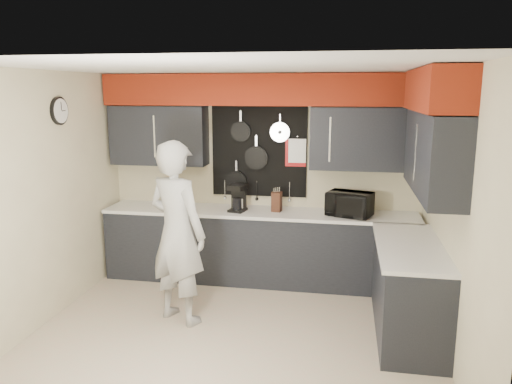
% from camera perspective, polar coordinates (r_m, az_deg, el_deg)
% --- Properties ---
extents(ground, '(4.00, 4.00, 0.00)m').
position_cam_1_polar(ground, '(5.21, -2.48, -15.82)').
color(ground, '#B7A78E').
rests_on(ground, ground).
extents(back_wall_assembly, '(4.00, 0.36, 2.60)m').
position_cam_1_polar(back_wall_assembly, '(6.21, 0.70, 8.00)').
color(back_wall_assembly, beige).
rests_on(back_wall_assembly, ground).
extents(right_wall_assembly, '(0.36, 3.50, 2.60)m').
position_cam_1_polar(right_wall_assembly, '(4.87, 19.96, 5.52)').
color(right_wall_assembly, beige).
rests_on(right_wall_assembly, ground).
extents(left_wall_assembly, '(0.05, 3.50, 2.60)m').
position_cam_1_polar(left_wall_assembly, '(5.55, -23.11, -0.41)').
color(left_wall_assembly, beige).
rests_on(left_wall_assembly, ground).
extents(base_cabinets, '(3.95, 2.20, 0.92)m').
position_cam_1_polar(base_cabinets, '(5.99, 4.49, -7.35)').
color(base_cabinets, black).
rests_on(base_cabinets, ground).
extents(microwave, '(0.60, 0.49, 0.28)m').
position_cam_1_polar(microwave, '(6.05, 10.64, -1.36)').
color(microwave, black).
rests_on(microwave, base_cabinets).
extents(knife_block, '(0.13, 0.13, 0.25)m').
position_cam_1_polar(knife_block, '(6.17, 2.38, -1.11)').
color(knife_block, '#331710').
rests_on(knife_block, base_cabinets).
extents(utensil_crock, '(0.12, 0.12, 0.15)m').
position_cam_1_polar(utensil_crock, '(6.26, -1.79, -1.37)').
color(utensil_crock, white).
rests_on(utensil_crock, base_cabinets).
extents(coffee_maker, '(0.23, 0.26, 0.34)m').
position_cam_1_polar(coffee_maker, '(6.19, -2.08, -0.59)').
color(coffee_maker, black).
rests_on(coffee_maker, base_cabinets).
extents(person, '(0.83, 0.71, 1.91)m').
position_cam_1_polar(person, '(5.21, -8.98, -4.62)').
color(person, '#A3A3A1').
rests_on(person, ground).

